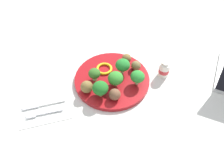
# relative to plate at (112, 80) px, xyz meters

# --- Properties ---
(ground_plane) EXTENTS (4.00, 4.00, 0.00)m
(ground_plane) POSITION_rel_plate_xyz_m (0.00, 0.00, -0.01)
(ground_plane) COLOR beige
(plate) EXTENTS (0.28, 0.28, 0.02)m
(plate) POSITION_rel_plate_xyz_m (0.00, 0.00, 0.00)
(plate) COLOR maroon
(plate) RESTS_ON ground_plane
(broccoli_floret_mid_left) EXTENTS (0.05, 0.05, 0.06)m
(broccoli_floret_mid_left) POSITION_rel_plate_xyz_m (-0.07, 0.06, 0.05)
(broccoli_floret_mid_left) COLOR #9EB872
(broccoli_floret_mid_left) RESTS_ON plate
(broccoli_floret_back_left) EXTENTS (0.04, 0.04, 0.05)m
(broccoli_floret_back_left) POSITION_rel_plate_xyz_m (0.06, -0.02, 0.04)
(broccoli_floret_back_left) COLOR #92CC82
(broccoli_floret_back_left) RESTS_ON plate
(broccoli_floret_back_right) EXTENTS (0.06, 0.06, 0.06)m
(broccoli_floret_back_right) POSITION_rel_plate_xyz_m (0.00, 0.04, 0.04)
(broccoli_floret_back_right) COLOR #A6BB70
(broccoli_floret_back_right) RESTS_ON plate
(broccoli_floret_center) EXTENTS (0.05, 0.05, 0.06)m
(broccoli_floret_center) POSITION_rel_plate_xyz_m (-0.05, -0.01, 0.05)
(broccoli_floret_center) COLOR #ACBE80
(broccoli_floret_center) RESTS_ON plate
(broccoli_floret_mid_right) EXTENTS (0.06, 0.06, 0.06)m
(broccoli_floret_mid_right) POSITION_rel_plate_xyz_m (0.07, 0.06, 0.05)
(broccoli_floret_mid_right) COLOR #97CE66
(broccoli_floret_mid_right) RESTS_ON plate
(meatball_front_right) EXTENTS (0.04, 0.04, 0.04)m
(meatball_front_right) POSITION_rel_plate_xyz_m (-0.08, -0.06, 0.03)
(meatball_front_right) COLOR brown
(meatball_front_right) RESTS_ON plate
(meatball_mid_right) EXTENTS (0.04, 0.04, 0.04)m
(meatball_mid_right) POSITION_rel_plate_xyz_m (0.10, 0.03, 0.03)
(meatball_mid_right) COLOR brown
(meatball_mid_right) RESTS_ON plate
(meatball_mid_left) EXTENTS (0.04, 0.04, 0.04)m
(meatball_mid_left) POSITION_rel_plate_xyz_m (-0.10, -0.01, 0.03)
(meatball_mid_left) COLOR brown
(meatball_mid_left) RESTS_ON plate
(meatball_front_left) EXTENTS (0.04, 0.04, 0.04)m
(meatball_front_left) POSITION_rel_plate_xyz_m (0.02, 0.09, 0.03)
(meatball_front_left) COLOR brown
(meatball_front_left) RESTS_ON plate
(pepper_ring_center) EXTENTS (0.08, 0.08, 0.01)m
(pepper_ring_center) POSITION_rel_plate_xyz_m (0.01, -0.05, 0.01)
(pepper_ring_center) COLOR yellow
(pepper_ring_center) RESTS_ON plate
(napkin) EXTENTS (0.18, 0.14, 0.01)m
(napkin) POSITION_rel_plate_xyz_m (0.26, 0.04, -0.01)
(napkin) COLOR white
(napkin) RESTS_ON ground_plane
(fork) EXTENTS (0.12, 0.03, 0.01)m
(fork) POSITION_rel_plate_xyz_m (0.27, 0.06, -0.00)
(fork) COLOR silver
(fork) RESTS_ON napkin
(knife) EXTENTS (0.15, 0.03, 0.01)m
(knife) POSITION_rel_plate_xyz_m (0.27, 0.02, -0.00)
(knife) COLOR white
(knife) RESTS_ON napkin
(yogurt_bottle) EXTENTS (0.04, 0.04, 0.07)m
(yogurt_bottle) POSITION_rel_plate_xyz_m (-0.19, 0.04, 0.02)
(yogurt_bottle) COLOR white
(yogurt_bottle) RESTS_ON ground_plane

